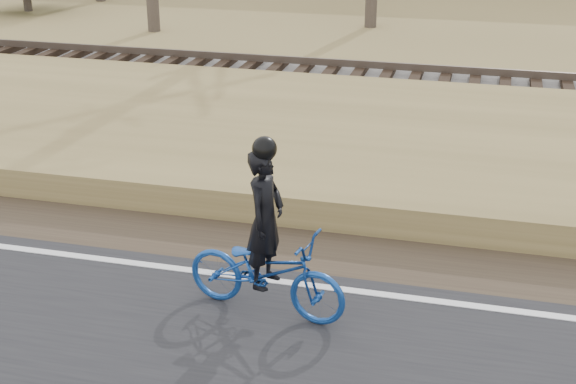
# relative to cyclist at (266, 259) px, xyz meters

# --- Properties ---
(embankment) EXTENTS (120.00, 5.00, 0.44)m
(embankment) POSITION_rel_cyclist_xyz_m (-5.32, 4.67, -0.48)
(embankment) COLOR #9C874F
(embankment) RESTS_ON ground
(ballast) EXTENTS (120.00, 3.00, 0.45)m
(ballast) POSITION_rel_cyclist_xyz_m (-5.32, 8.47, -0.47)
(ballast) COLOR slate
(ballast) RESTS_ON ground
(railroad) EXTENTS (120.00, 2.40, 0.29)m
(railroad) POSITION_rel_cyclist_xyz_m (-5.32, 8.47, -0.17)
(railroad) COLOR black
(railroad) RESTS_ON ballast
(cyclist) EXTENTS (1.95, 0.96, 2.04)m
(cyclist) POSITION_rel_cyclist_xyz_m (0.00, 0.00, 0.00)
(cyclist) COLOR navy
(cyclist) RESTS_ON road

